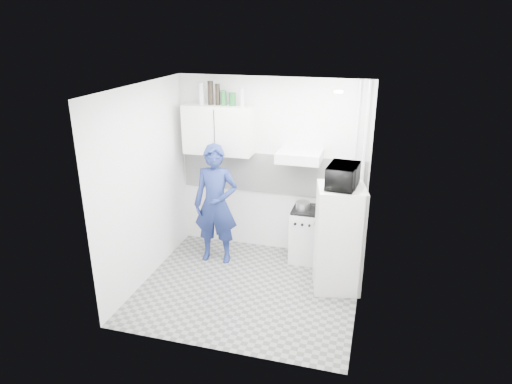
# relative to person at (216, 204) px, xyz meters

# --- Properties ---
(floor) EXTENTS (2.80, 2.80, 0.00)m
(floor) POSITION_rel_person_xyz_m (0.67, -0.65, -0.87)
(floor) COLOR gray
(floor) RESTS_ON ground
(ceiling) EXTENTS (2.80, 2.80, 0.00)m
(ceiling) POSITION_rel_person_xyz_m (0.67, -0.65, 1.73)
(ceiling) COLOR white
(ceiling) RESTS_ON wall_back
(wall_back) EXTENTS (2.80, 0.00, 2.80)m
(wall_back) POSITION_rel_person_xyz_m (0.67, 0.60, 0.43)
(wall_back) COLOR white
(wall_back) RESTS_ON floor
(wall_left) EXTENTS (0.00, 2.60, 2.60)m
(wall_left) POSITION_rel_person_xyz_m (-0.73, -0.65, 0.43)
(wall_left) COLOR white
(wall_left) RESTS_ON floor
(wall_right) EXTENTS (0.00, 2.60, 2.60)m
(wall_right) POSITION_rel_person_xyz_m (2.07, -0.65, 0.43)
(wall_right) COLOR white
(wall_right) RESTS_ON floor
(person) EXTENTS (0.67, 0.47, 1.74)m
(person) POSITION_rel_person_xyz_m (0.00, 0.00, 0.00)
(person) COLOR navy
(person) RESTS_ON floor
(stove) EXTENTS (0.48, 0.48, 0.77)m
(stove) POSITION_rel_person_xyz_m (1.28, 0.35, -0.48)
(stove) COLOR silver
(stove) RESTS_ON floor
(fridge) EXTENTS (0.69, 0.69, 1.40)m
(fridge) POSITION_rel_person_xyz_m (1.77, -0.27, -0.17)
(fridge) COLOR white
(fridge) RESTS_ON floor
(stove_top) EXTENTS (0.46, 0.46, 0.03)m
(stove_top) POSITION_rel_person_xyz_m (1.28, 0.35, -0.08)
(stove_top) COLOR black
(stove_top) RESTS_ON stove
(saucepan) EXTENTS (0.20, 0.20, 0.11)m
(saucepan) POSITION_rel_person_xyz_m (1.19, 0.31, -0.01)
(saucepan) COLOR silver
(saucepan) RESTS_ON stove_top
(microwave) EXTENTS (0.54, 0.39, 0.28)m
(microwave) POSITION_rel_person_xyz_m (1.77, -0.27, 0.67)
(microwave) COLOR black
(microwave) RESTS_ON fridge
(bottle_b) EXTENTS (0.08, 0.08, 0.30)m
(bottle_b) POSITION_rel_person_xyz_m (-0.33, 0.43, 1.48)
(bottle_b) COLOR #B2B7BC
(bottle_b) RESTS_ON upper_cabinet
(bottle_c) EXTENTS (0.08, 0.08, 0.33)m
(bottle_c) POSITION_rel_person_xyz_m (-0.19, 0.43, 1.50)
(bottle_c) COLOR black
(bottle_c) RESTS_ON upper_cabinet
(bottle_d) EXTENTS (0.07, 0.07, 0.29)m
(bottle_d) POSITION_rel_person_xyz_m (-0.08, 0.43, 1.48)
(bottle_d) COLOR black
(bottle_d) RESTS_ON upper_cabinet
(canister_a) EXTENTS (0.08, 0.08, 0.21)m
(canister_a) POSITION_rel_person_xyz_m (0.00, 0.43, 1.43)
(canister_a) COLOR #144C1E
(canister_a) RESTS_ON upper_cabinet
(canister_b) EXTENTS (0.10, 0.10, 0.18)m
(canister_b) POSITION_rel_person_xyz_m (0.13, 0.43, 1.42)
(canister_b) COLOR #144C1E
(canister_b) RESTS_ON upper_cabinet
(bottle_e) EXTENTS (0.06, 0.06, 0.25)m
(bottle_e) POSITION_rel_person_xyz_m (0.27, 0.43, 1.46)
(bottle_e) COLOR #B2B7BC
(bottle_e) RESTS_ON upper_cabinet
(upper_cabinet) EXTENTS (1.00, 0.35, 0.70)m
(upper_cabinet) POSITION_rel_person_xyz_m (-0.08, 0.43, 0.98)
(upper_cabinet) COLOR white
(upper_cabinet) RESTS_ON wall_back
(range_hood) EXTENTS (0.60, 0.50, 0.14)m
(range_hood) POSITION_rel_person_xyz_m (1.12, 0.35, 0.70)
(range_hood) COLOR silver
(range_hood) RESTS_ON wall_back
(backsplash) EXTENTS (2.74, 0.03, 0.60)m
(backsplash) POSITION_rel_person_xyz_m (0.67, 0.59, 0.33)
(backsplash) COLOR white
(backsplash) RESTS_ON wall_back
(pipe_a) EXTENTS (0.05, 0.05, 2.60)m
(pipe_a) POSITION_rel_person_xyz_m (1.97, 0.52, 0.43)
(pipe_a) COLOR silver
(pipe_a) RESTS_ON floor
(pipe_b) EXTENTS (0.04, 0.04, 2.60)m
(pipe_b) POSITION_rel_person_xyz_m (1.85, 0.52, 0.43)
(pipe_b) COLOR silver
(pipe_b) RESTS_ON floor
(ceiling_spot_fixture) EXTENTS (0.10, 0.10, 0.02)m
(ceiling_spot_fixture) POSITION_rel_person_xyz_m (1.67, -0.45, 1.70)
(ceiling_spot_fixture) COLOR white
(ceiling_spot_fixture) RESTS_ON ceiling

